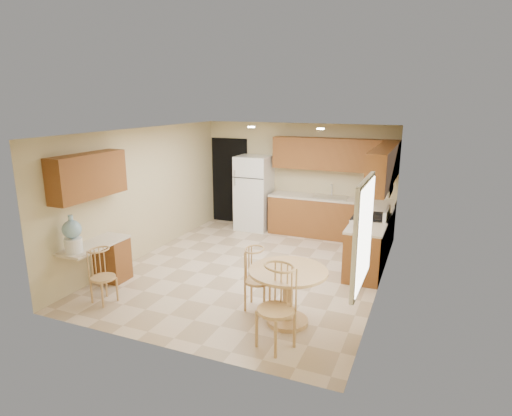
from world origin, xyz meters
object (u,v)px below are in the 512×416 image
at_px(stove, 369,239).
at_px(water_crock, 73,236).
at_px(refrigerator, 254,193).
at_px(chair_table_b, 273,303).
at_px(dining_table, 288,288).
at_px(chair_table_a, 255,275).
at_px(chair_desk, 99,273).

xyz_separation_m(stove, water_crock, (-3.92, -3.30, 0.56)).
distance_m(refrigerator, chair_table_b, 5.21).
bearing_deg(dining_table, chair_table_a, 163.57).
bearing_deg(chair_desk, dining_table, 112.66).
bearing_deg(chair_desk, stove, 145.11).
relative_size(dining_table, chair_desk, 1.28).
bearing_deg(chair_table_a, chair_table_b, 29.55).
bearing_deg(dining_table, stove, 75.92).
relative_size(chair_table_a, chair_desk, 1.10).
bearing_deg(chair_table_a, chair_desk, -76.99).
relative_size(refrigerator, stove, 1.60).
distance_m(chair_desk, water_crock, 0.69).
bearing_deg(chair_table_b, refrigerator, -40.08).
relative_size(stove, chair_table_b, 1.03).
relative_size(chair_table_b, chair_desk, 1.26).
bearing_deg(chair_table_b, chair_table_a, -31.27).
xyz_separation_m(chair_table_a, water_crock, (-2.68, -0.70, 0.47)).
xyz_separation_m(dining_table, chair_desk, (-2.78, -0.55, -0.01)).
height_order(stove, dining_table, stove).
distance_m(chair_table_b, water_crock, 3.31).
bearing_deg(dining_table, chair_table_b, -86.03).
height_order(dining_table, chair_table_b, chair_table_b).
bearing_deg(chair_desk, chair_table_b, 98.04).
relative_size(chair_desk, water_crock, 1.44).
height_order(chair_table_a, water_crock, water_crock).
distance_m(refrigerator, stove, 3.15).
bearing_deg(stove, chair_table_a, -115.55).
bearing_deg(stove, chair_table_b, -100.45).
bearing_deg(chair_table_a, stove, 149.79).
distance_m(dining_table, chair_table_a, 0.57).
relative_size(stove, water_crock, 1.88).
xyz_separation_m(refrigerator, dining_table, (2.18, -3.98, -0.36)).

